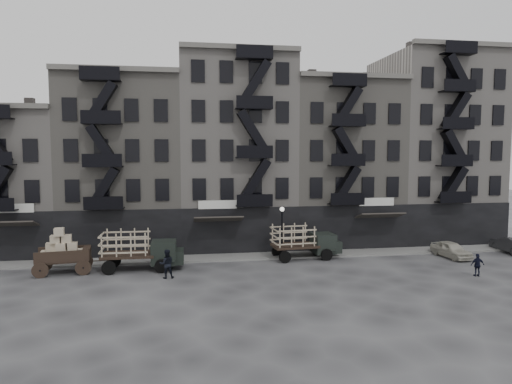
{
  "coord_description": "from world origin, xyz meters",
  "views": [
    {
      "loc": [
        -4.69,
        -32.87,
        8.66
      ],
      "look_at": [
        1.1,
        4.0,
        5.39
      ],
      "focal_mm": 32.0,
      "sensor_mm": 36.0,
      "label": 1
    }
  ],
  "objects": [
    {
      "name": "pedestrian_mid",
      "position": [
        -5.99,
        -1.53,
        1.01
      ],
      "size": [
        1.05,
        0.85,
        2.01
      ],
      "primitive_type": "imported",
      "rotation": [
        0.0,
        0.0,
        3.24
      ],
      "color": "black",
      "rests_on": "ground"
    },
    {
      "name": "building_mideast",
      "position": [
        10.0,
        9.83,
        7.5
      ],
      "size": [
        10.0,
        11.35,
        16.2
      ],
      "color": "gray",
      "rests_on": "ground"
    },
    {
      "name": "policeman",
      "position": [
        15.45,
        -4.41,
        0.8
      ],
      "size": [
        0.98,
        0.52,
        1.6
      ],
      "primitive_type": "imported",
      "rotation": [
        0.0,
        0.0,
        3.0
      ],
      "color": "black",
      "rests_on": "ground"
    },
    {
      "name": "stake_truck_west",
      "position": [
        -8.0,
        1.03,
        1.68
      ],
      "size": [
        5.92,
        2.55,
        2.94
      ],
      "rotation": [
        0.0,
        0.0,
        -0.02
      ],
      "color": "black",
      "rests_on": "ground"
    },
    {
      "name": "building_east",
      "position": [
        20.0,
        9.82,
        9.0
      ],
      "size": [
        10.0,
        11.35,
        19.2
      ],
      "color": "#9E9892",
      "rests_on": "ground"
    },
    {
      "name": "wagon",
      "position": [
        -13.45,
        0.95,
        1.88
      ],
      "size": [
        4.12,
        2.57,
        3.29
      ],
      "rotation": [
        0.0,
        0.0,
        0.13
      ],
      "color": "black",
      "rests_on": "ground"
    },
    {
      "name": "car_east",
      "position": [
        16.94,
        1.14,
        0.66
      ],
      "size": [
        2.0,
        4.04,
        1.33
      ],
      "primitive_type": "imported",
      "rotation": [
        0.0,
        0.0,
        0.11
      ],
      "color": "#B4B0A1",
      "rests_on": "ground"
    },
    {
      "name": "building_midwest",
      "position": [
        -10.0,
        9.83,
        7.5
      ],
      "size": [
        10.0,
        11.35,
        16.2
      ],
      "color": "gray",
      "rests_on": "ground"
    },
    {
      "name": "stake_truck_east",
      "position": [
        4.85,
        2.61,
        1.6
      ],
      "size": [
        5.74,
        2.72,
        2.8
      ],
      "rotation": [
        0.0,
        0.0,
        0.09
      ],
      "color": "black",
      "rests_on": "ground"
    },
    {
      "name": "car_far",
      "position": [
        23.09,
        2.0,
        0.68
      ],
      "size": [
        1.61,
        4.2,
        1.37
      ],
      "primitive_type": "imported",
      "rotation": [
        0.0,
        0.0,
        3.1
      ],
      "color": "#262628",
      "rests_on": "ground"
    },
    {
      "name": "building_center",
      "position": [
        -0.0,
        9.82,
        8.5
      ],
      "size": [
        10.0,
        11.35,
        18.2
      ],
      "color": "#9E9892",
      "rests_on": "ground"
    },
    {
      "name": "sidewalk",
      "position": [
        0.0,
        3.75,
        0.07
      ],
      "size": [
        55.0,
        2.5,
        0.15
      ],
      "primitive_type": "cube",
      "color": "slate",
      "rests_on": "ground"
    },
    {
      "name": "ground",
      "position": [
        0.0,
        0.0,
        0.0
      ],
      "size": [
        140.0,
        140.0,
        0.0
      ],
      "primitive_type": "plane",
      "color": "#38383A",
      "rests_on": "ground"
    },
    {
      "name": "building_west",
      "position": [
        -20.0,
        9.83,
        6.0
      ],
      "size": [
        10.0,
        11.35,
        13.2
      ],
      "color": "#9E9892",
      "rests_on": "ground"
    },
    {
      "name": "lamp_post",
      "position": [
        3.0,
        2.6,
        2.78
      ],
      "size": [
        0.36,
        0.36,
        4.28
      ],
      "color": "black",
      "rests_on": "ground"
    }
  ]
}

